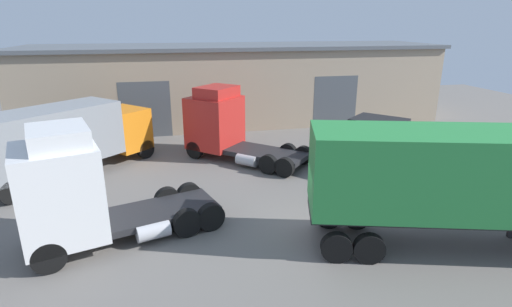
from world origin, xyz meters
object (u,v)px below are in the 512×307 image
at_px(flatbed_truck_black, 385,142).
at_px(tractor_unit_red, 223,125).
at_px(tractor_unit_white, 77,192).
at_px(box_truck_orange, 67,136).
at_px(container_trailer_green, 457,176).

height_order(flatbed_truck_black, tractor_unit_red, tractor_unit_red).
distance_m(tractor_unit_white, flatbed_truck_black, 14.58).
height_order(flatbed_truck_black, box_truck_orange, box_truck_orange).
bearing_deg(flatbed_truck_black, container_trailer_green, 34.73).
height_order(container_trailer_green, flatbed_truck_black, container_trailer_green).
height_order(container_trailer_green, tractor_unit_red, container_trailer_green).
distance_m(tractor_unit_white, box_truck_orange, 7.45).
height_order(container_trailer_green, box_truck_orange, container_trailer_green).
distance_m(tractor_unit_white, tractor_unit_red, 10.21).
relative_size(container_trailer_green, box_truck_orange, 1.26).
bearing_deg(flatbed_truck_black, tractor_unit_red, -64.65).
xyz_separation_m(flatbed_truck_black, box_truck_orange, (-15.51, 2.27, 0.60)).
xyz_separation_m(container_trailer_green, flatbed_truck_black, (1.91, 7.59, -1.21)).
bearing_deg(tractor_unit_red, box_truck_orange, 51.54).
bearing_deg(tractor_unit_red, flatbed_truck_black, -160.54).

